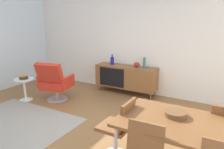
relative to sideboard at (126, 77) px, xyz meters
The scene contains 13 objects.
ground_plane 2.34m from the sideboard, 87.97° to the right, with size 8.32×8.32×0.00m, color olive.
wall_back 1.01m from the sideboard, 74.87° to the left, with size 6.80×0.12×2.80m, color white.
sideboard is the anchor object (origin of this frame).
vase_cobalt 0.46m from the sideboard, ahead, with size 0.15×0.15×0.13m.
vase_sculptural_dark 0.64m from the sideboard, ahead, with size 0.06×0.06×0.27m.
vase_ceramic_small 0.56m from the sideboard, behind, with size 0.09×0.09×0.27m.
dining_table 3.13m from the sideboard, 51.15° to the right, with size 1.60×0.90×0.74m.
wooden_bowl_on_table 2.93m from the sideboard, 52.69° to the right, with size 0.26×0.26×0.06m, color brown.
dining_chair_near_window 2.65m from the sideboard, 66.29° to the right, with size 0.43×0.40×0.86m.
lounge_chair_red 1.78m from the sideboard, 133.41° to the right, with size 0.81×0.77×0.95m.
side_table_round 2.48m from the sideboard, 139.12° to the right, with size 0.44×0.44×0.52m.
fruit_bowl 2.48m from the sideboard, 139.09° to the right, with size 0.20×0.20×0.11m.
area_rug 2.83m from the sideboard, 112.69° to the right, with size 2.20×1.70×0.01m, color gray.
Camera 1 is at (2.13, -2.33, 1.83)m, focal length 32.92 mm.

